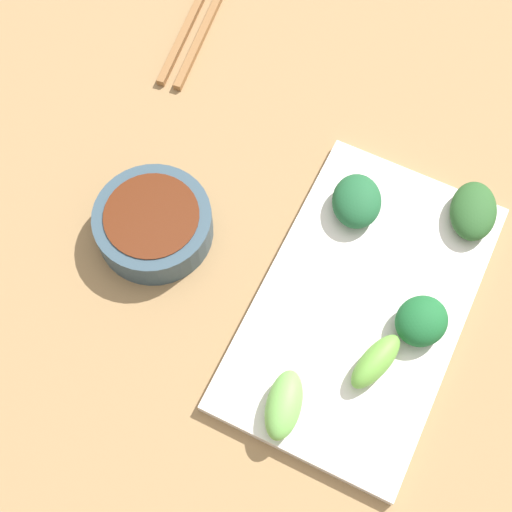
{
  "coord_description": "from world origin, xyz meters",
  "views": [
    {
      "loc": [
        0.08,
        -0.26,
        0.66
      ],
      "look_at": [
        -0.04,
        -0.02,
        0.05
      ],
      "focal_mm": 51.84,
      "sensor_mm": 36.0,
      "label": 1
    }
  ],
  "objects": [
    {
      "name": "tabletop",
      "position": [
        0.0,
        0.0,
        0.01
      ],
      "size": [
        2.1,
        2.1,
        0.02
      ],
      "primitive_type": "cube",
      "color": "#94724A",
      "rests_on": "ground"
    },
    {
      "name": "sauce_bowl",
      "position": [
        -0.15,
        -0.02,
        0.04
      ],
      "size": [
        0.11,
        0.11,
        0.04
      ],
      "color": "#334A58",
      "rests_on": "tabletop"
    },
    {
      "name": "serving_plate",
      "position": [
        0.06,
        -0.01,
        0.03
      ],
      "size": [
        0.18,
        0.3,
        0.01
      ],
      "primitive_type": "cube",
      "color": "silver",
      "rests_on": "tabletop"
    },
    {
      "name": "broccoli_stalk_0",
      "position": [
        0.09,
        -0.06,
        0.04
      ],
      "size": [
        0.04,
        0.06,
        0.02
      ],
      "primitive_type": "ellipsoid",
      "rotation": [
        0.0,
        0.0,
        -0.28
      ],
      "color": "#65A53D",
      "rests_on": "serving_plate"
    },
    {
      "name": "broccoli_leafy_1",
      "position": [
        0.11,
        -0.01,
        0.05
      ],
      "size": [
        0.06,
        0.06,
        0.03
      ],
      "primitive_type": "ellipsoid",
      "rotation": [
        0.0,
        0.0,
        -0.34
      ],
      "color": "#1A5D2C",
      "rests_on": "serving_plate"
    },
    {
      "name": "broccoli_leafy_2",
      "position": [
        0.02,
        0.08,
        0.05
      ],
      "size": [
        0.06,
        0.07,
        0.03
      ],
      "primitive_type": "ellipsoid",
      "rotation": [
        0.0,
        0.0,
        0.34
      ],
      "color": "#1E5831",
      "rests_on": "serving_plate"
    },
    {
      "name": "broccoli_leafy_3",
      "position": [
        0.12,
        0.12,
        0.04
      ],
      "size": [
        0.06,
        0.07,
        0.02
      ],
      "primitive_type": "ellipsoid",
      "rotation": [
        0.0,
        0.0,
        0.22
      ],
      "color": "#285526",
      "rests_on": "serving_plate"
    },
    {
      "name": "broccoli_stalk_4",
      "position": [
        0.04,
        -0.13,
        0.04
      ],
      "size": [
        0.04,
        0.07,
        0.03
      ],
      "primitive_type": "ellipsoid",
      "rotation": [
        0.0,
        0.0,
        0.21
      ],
      "color": "#6DB34E",
      "rests_on": "serving_plate"
    },
    {
      "name": "chopsticks",
      "position": [
        -0.23,
        0.24,
        0.02
      ],
      "size": [
        0.06,
        0.23,
        0.01
      ],
      "rotation": [
        0.0,
        0.0,
        0.13
      ],
      "color": "brown",
      "rests_on": "tabletop"
    }
  ]
}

